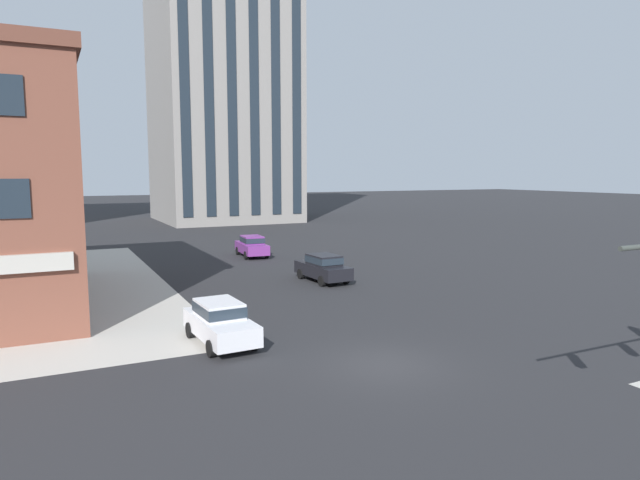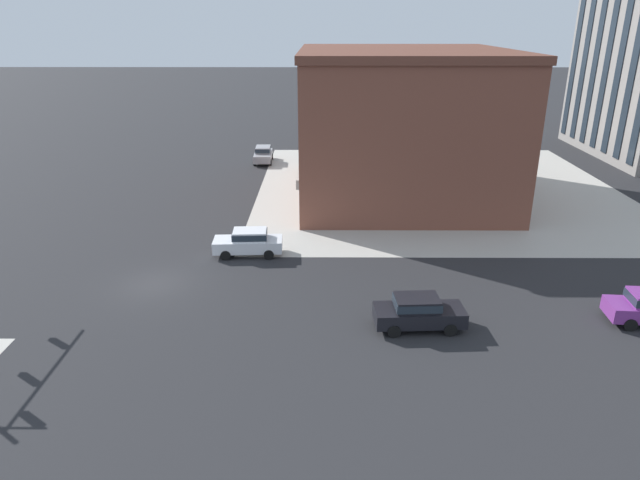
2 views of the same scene
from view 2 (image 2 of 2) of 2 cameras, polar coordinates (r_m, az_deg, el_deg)
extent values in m
plane|color=#262628|center=(33.93, -16.37, -4.31)|extent=(320.00, 320.00, 0.00)
cube|color=#B7B2A8|center=(52.27, 11.73, 5.15)|extent=(32.00, 32.00, 0.02)
cube|color=black|center=(28.31, 9.99, -7.49)|extent=(1.99, 4.49, 0.76)
cube|color=black|center=(27.96, 9.78, -6.28)|extent=(1.60, 2.19, 0.60)
cube|color=#232D38|center=(27.96, 9.78, -6.28)|extent=(1.64, 2.28, 0.40)
cylinder|color=black|center=(29.51, 12.21, -7.23)|extent=(0.25, 0.65, 0.64)
cylinder|color=black|center=(28.11, 13.05, -8.85)|extent=(0.25, 0.65, 0.64)
cylinder|color=black|center=(28.95, 6.94, -7.47)|extent=(0.25, 0.65, 0.64)
cylinder|color=black|center=(27.52, 7.50, -9.14)|extent=(0.25, 0.65, 0.64)
cube|color=#99999E|center=(60.94, -5.77, 8.46)|extent=(4.45, 1.89, 0.76)
cube|color=#99999E|center=(60.94, -5.78, 9.12)|extent=(2.16, 1.56, 0.60)
cube|color=#232D38|center=(60.94, -5.78, 9.12)|extent=(2.25, 1.60, 0.40)
cylinder|color=black|center=(59.64, -5.04, 7.83)|extent=(0.65, 0.24, 0.64)
cylinder|color=black|center=(59.77, -6.65, 7.80)|extent=(0.65, 0.24, 0.64)
cylinder|color=black|center=(62.29, -4.89, 8.42)|extent=(0.65, 0.24, 0.64)
cylinder|color=black|center=(62.41, -6.44, 8.39)|extent=(0.65, 0.24, 0.64)
cube|color=silver|center=(36.62, -7.29, -0.45)|extent=(1.97, 4.48, 0.76)
cube|color=silver|center=(36.37, -7.11, 0.55)|extent=(1.60, 2.18, 0.60)
cube|color=#232D38|center=(36.37, -7.11, 0.55)|extent=(1.64, 2.27, 0.40)
cylinder|color=black|center=(36.14, -9.52, -1.54)|extent=(0.25, 0.65, 0.64)
cylinder|color=black|center=(37.68, -9.24, -0.55)|extent=(0.25, 0.65, 0.64)
cylinder|color=black|center=(35.90, -5.20, -1.48)|extent=(0.25, 0.65, 0.64)
cylinder|color=black|center=(37.45, -5.09, -0.49)|extent=(0.25, 0.65, 0.64)
cylinder|color=black|center=(33.06, 27.79, -6.14)|extent=(0.27, 0.65, 0.64)
cylinder|color=black|center=(31.71, 28.89, -7.51)|extent=(0.27, 0.65, 0.64)
cube|color=brown|center=(49.11, 8.21, 11.21)|extent=(19.35, 16.60, 11.44)
cube|color=brown|center=(48.43, 8.60, 18.24)|extent=(19.74, 16.93, 0.60)
cube|color=#B7B2A8|center=(49.19, -1.81, 8.48)|extent=(18.39, 0.24, 0.70)
cube|color=#1E2833|center=(55.85, -1.49, 12.63)|extent=(1.10, 0.08, 1.50)
cube|color=#1E2833|center=(51.08, -1.66, 11.80)|extent=(1.10, 0.08, 1.50)
cube|color=#1E2833|center=(46.32, -1.86, 10.81)|extent=(1.10, 0.08, 1.50)
cube|color=#1E2833|center=(41.57, -2.10, 9.58)|extent=(1.10, 0.08, 1.50)
cube|color=#1E2833|center=(55.40, -1.53, 16.53)|extent=(1.10, 0.08, 1.50)
cube|color=#1E2833|center=(50.58, -1.70, 16.07)|extent=(1.10, 0.08, 1.50)
cube|color=#1E2833|center=(45.77, -1.92, 15.51)|extent=(1.10, 0.08, 1.50)
cube|color=#1E2833|center=(40.97, -2.18, 14.81)|extent=(1.10, 0.08, 1.50)
camera|label=1|loc=(47.71, -32.53, 9.00)|focal=31.14mm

